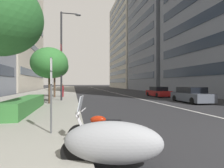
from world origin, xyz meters
TOP-DOWN VIEW (x-y plane):
  - sidewalk_right_plaza at (30.00, 11.84)m, footprint 160.00×9.16m
  - lane_centre_stripe at (35.00, 0.00)m, footprint 110.00×0.16m
  - motorcycle_nearest_camera at (-0.12, 6.86)m, footprint 1.45×2.31m
  - motorcycle_mid_row at (1.25, 6.84)m, footprint 0.72×2.09m
  - car_far_down_avenue at (11.21, -3.34)m, footprint 4.53×2.07m
  - car_following_behind at (18.77, -3.73)m, footprint 4.17×2.00m
  - parking_sign_by_curb at (2.43, 8.41)m, footprint 0.32×0.06m
  - street_lamp_with_banners at (14.42, 8.58)m, footprint 1.26×2.01m
  - clipped_hedge_bed at (7.76, 10.52)m, footprint 6.82×1.10m
  - street_tree_by_lamp_post at (11.82, 9.62)m, footprint 3.03×3.03m
  - street_tree_far_plaza at (18.70, 9.90)m, footprint 3.31×3.31m
  - pedestrian_on_plaza at (19.36, 9.02)m, footprint 0.45×0.35m
  - office_tower_near_left at (40.79, -19.52)m, footprint 20.00×20.64m
  - office_tower_mid_left at (65.93, -18.99)m, footprint 27.87×19.58m

SIDE VIEW (x-z plane):
  - lane_centre_stripe at x=35.00m, z-range 0.00..0.01m
  - sidewalk_right_plaza at x=30.00m, z-range 0.00..0.15m
  - motorcycle_mid_row at x=1.25m, z-range -0.30..1.17m
  - clipped_hedge_bed at x=7.76m, z-range 0.15..0.95m
  - motorcycle_nearest_camera at x=-0.12m, z-range 0.04..1.06m
  - car_following_behind at x=18.77m, z-range -0.04..1.31m
  - car_far_down_avenue at x=11.21m, z-range -0.04..1.44m
  - pedestrian_on_plaza at x=19.36m, z-range 0.15..1.75m
  - parking_sign_by_curb at x=2.43m, z-range 0.47..3.03m
  - street_tree_by_lamp_post at x=11.82m, z-range 1.19..5.86m
  - street_tree_far_plaza at x=18.70m, z-range 1.31..6.47m
  - street_lamp_with_banners at x=14.42m, z-range 0.95..9.68m
  - office_tower_mid_left at x=65.93m, z-range 0.00..35.68m
  - office_tower_near_left at x=40.79m, z-range 0.00..46.20m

